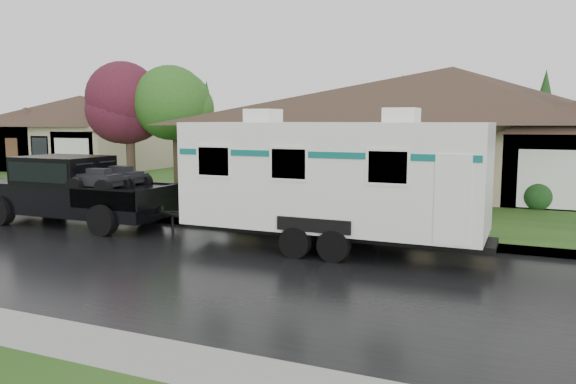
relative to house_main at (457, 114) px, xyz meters
The scene contains 11 objects.
ground 14.48m from the house_main, 99.41° to the right, with size 140.00×140.00×0.00m, color #224A17.
road 16.40m from the house_main, 98.24° to the right, with size 140.00×8.00×0.01m, color black.
curb 12.32m from the house_main, 101.19° to the right, with size 140.00×0.50×0.15m, color gray.
lawn 4.36m from the house_main, 153.11° to the left, with size 140.00×26.00×0.15m, color #224A17.
house_main is the anchor object (origin of this frame).
house_far 24.17m from the house_main, behind, with size 10.80×8.64×5.80m.
tree_left_green 12.57m from the house_main, 150.60° to the right, with size 3.32×3.32×5.49m.
tree_red 14.67m from the house_main, 152.56° to the right, with size 3.31×3.31×5.47m.
shrub_row 5.42m from the house_main, 93.69° to the right, with size 13.60×1.00×1.00m.
pickup_truck 16.79m from the house_main, 128.23° to the right, with size 6.55×2.49×2.18m.
travel_trailer 13.24m from the house_main, 96.38° to the right, with size 8.08×2.84×3.62m.
Camera 1 is at (5.52, -12.79, 3.33)m, focal length 35.00 mm.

